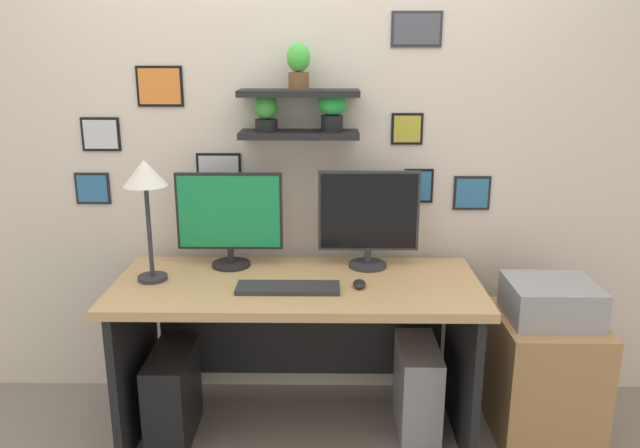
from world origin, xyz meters
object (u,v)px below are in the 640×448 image
object	(u,v)px
drawer_cabinet	(543,376)
computer_tower_right	(417,387)
desk	(298,321)
computer_tower_left	(173,395)
computer_mouse	(359,284)
desk_lamp	(146,183)
monitor_left	(230,217)
keyboard	(288,288)
monitor_right	(369,217)
printer	(551,301)

from	to	relation	value
drawer_cabinet	computer_tower_right	world-z (taller)	drawer_cabinet
desk	computer_tower_left	bearing A→B (deg)	-169.85
computer_mouse	desk_lamp	size ratio (longest dim) A/B	0.17
desk	computer_tower_right	distance (m)	0.65
monitor_left	drawer_cabinet	world-z (taller)	monitor_left
monitor_left	drawer_cabinet	xyz separation A→B (m)	(1.45, -0.21, -0.70)
keyboard	computer_mouse	distance (m)	0.31
desk_lamp	computer_tower_left	bearing A→B (deg)	-43.56
monitor_right	drawer_cabinet	distance (m)	1.09
keyboard	computer_tower_right	size ratio (longest dim) A/B	1.04
computer_mouse	drawer_cabinet	world-z (taller)	computer_mouse
monitor_right	monitor_left	bearing A→B (deg)	180.00
keyboard	computer_tower_right	distance (m)	0.82
drawer_cabinet	computer_tower_right	bearing A→B (deg)	177.27
desk	computer_tower_right	world-z (taller)	desk
monitor_left	monitor_right	xyz separation A→B (m)	(0.65, -0.00, 0.00)
computer_mouse	computer_tower_left	bearing A→B (deg)	179.27
monitor_left	printer	world-z (taller)	monitor_left
desk_lamp	computer_tower_left	xyz separation A→B (m)	(0.07, -0.07, -0.98)
monitor_right	computer_tower_left	size ratio (longest dim) A/B	1.10
desk_lamp	printer	distance (m)	1.85
computer_tower_right	keyboard	bearing A→B (deg)	-167.29
desk_lamp	computer_tower_left	distance (m)	0.98
computer_tower_right	computer_tower_left	bearing A→B (deg)	-175.64
monitor_left	computer_mouse	bearing A→B (deg)	-24.92
keyboard	computer_mouse	bearing A→B (deg)	6.80
monitor_left	computer_tower_right	xyz separation A→B (m)	(0.88, -0.18, -0.78)
monitor_right	printer	xyz separation A→B (m)	(0.80, -0.21, -0.33)
computer_mouse	printer	distance (m)	0.87
monitor_right	printer	distance (m)	0.89
desk_lamp	drawer_cabinet	world-z (taller)	desk_lamp
drawer_cabinet	computer_tower_left	world-z (taller)	drawer_cabinet
desk	printer	distance (m)	1.13
desk	monitor_right	distance (m)	0.58
desk_lamp	drawer_cabinet	size ratio (longest dim) A/B	0.93
desk_lamp	printer	xyz separation A→B (m)	(1.77, -0.01, -0.52)
drawer_cabinet	printer	xyz separation A→B (m)	(0.00, 0.00, 0.37)
monitor_right	drawer_cabinet	bearing A→B (deg)	-14.40
desk	monitor_left	size ratio (longest dim) A/B	3.27
drawer_cabinet	printer	distance (m)	0.37
desk	keyboard	world-z (taller)	keyboard
computer_mouse	keyboard	bearing A→B (deg)	-173.20
desk_lamp	computer_tower_left	size ratio (longest dim) A/B	1.27
monitor_left	desk_lamp	world-z (taller)	desk_lamp
printer	computer_tower_right	distance (m)	0.73
desk	computer_tower_right	xyz separation A→B (m)	(0.56, -0.02, -0.33)
printer	computer_tower_right	size ratio (longest dim) A/B	0.90
desk	desk_lamp	world-z (taller)	desk_lamp
printer	desk_lamp	bearing A→B (deg)	179.70
computer_tower_left	computer_tower_right	bearing A→B (deg)	4.36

